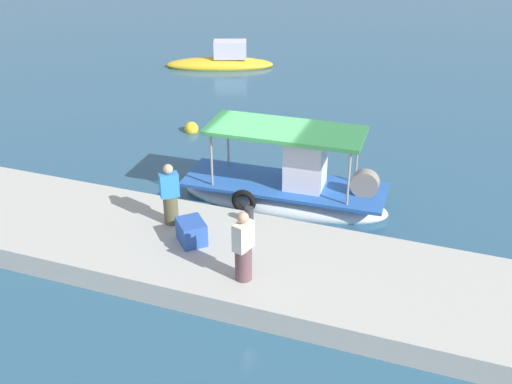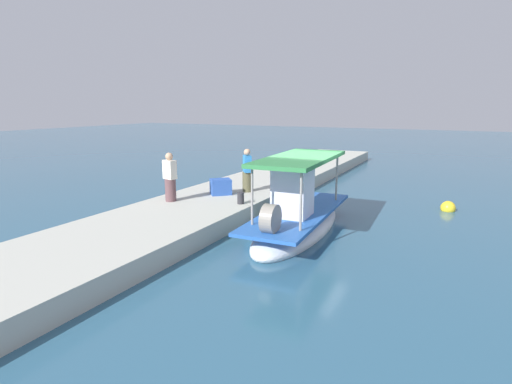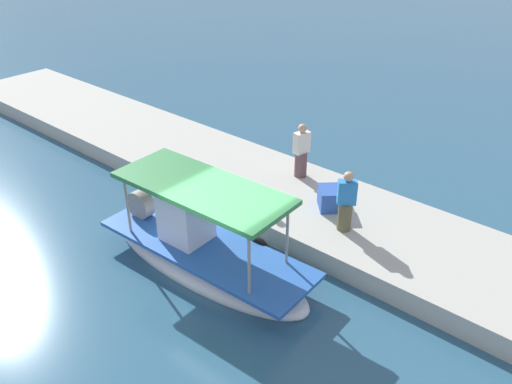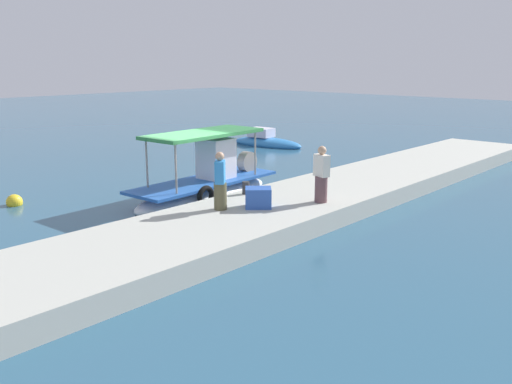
{
  "view_description": "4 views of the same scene",
  "coord_description": "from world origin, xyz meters",
  "px_view_note": "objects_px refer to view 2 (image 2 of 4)",
  "views": [
    {
      "loc": [
        5.48,
        -15.49,
        8.99
      ],
      "look_at": [
        0.37,
        -1.34,
        0.97
      ],
      "focal_mm": 42.97,
      "sensor_mm": 36.0,
      "label": 1
    },
    {
      "loc": [
        12.62,
        4.5,
        4.0
      ],
      "look_at": [
        0.04,
        -1.95,
        0.96
      ],
      "focal_mm": 28.52,
      "sensor_mm": 36.0,
      "label": 2
    },
    {
      "loc": [
        -7.33,
        7.44,
        8.52
      ],
      "look_at": [
        1.07,
        -2.34,
        1.13
      ],
      "focal_mm": 37.25,
      "sensor_mm": 36.0,
      "label": 3
    },
    {
      "loc": [
        -12.37,
        -14.42,
        4.88
      ],
      "look_at": [
        0.61,
        -2.69,
        0.71
      ],
      "focal_mm": 38.84,
      "sensor_mm": 36.0,
      "label": 4
    }
  ],
  "objects_px": {
    "fisherman_by_crate": "(170,179)",
    "marker_buoy": "(448,208)",
    "fisherman_near_bollard": "(247,172)",
    "main_fishing_boat": "(297,218)",
    "cargo_crate": "(221,187)",
    "mooring_bollard": "(241,198)"
  },
  "relations": [
    {
      "from": "fisherman_near_bollard",
      "to": "fisherman_by_crate",
      "type": "relative_size",
      "value": 0.98
    },
    {
      "from": "fisherman_near_bollard",
      "to": "fisherman_by_crate",
      "type": "distance_m",
      "value": 3.17
    },
    {
      "from": "fisherman_near_bollard",
      "to": "marker_buoy",
      "type": "relative_size",
      "value": 3.12
    },
    {
      "from": "main_fishing_boat",
      "to": "cargo_crate",
      "type": "relative_size",
      "value": 8.25
    },
    {
      "from": "cargo_crate",
      "to": "marker_buoy",
      "type": "distance_m",
      "value": 8.81
    },
    {
      "from": "fisherman_by_crate",
      "to": "marker_buoy",
      "type": "height_order",
      "value": "fisherman_by_crate"
    },
    {
      "from": "cargo_crate",
      "to": "main_fishing_boat",
      "type": "bearing_deg",
      "value": 69.94
    },
    {
      "from": "main_fishing_boat",
      "to": "mooring_bollard",
      "type": "xyz_separation_m",
      "value": [
        -0.36,
        -2.28,
        0.34
      ]
    },
    {
      "from": "main_fishing_boat",
      "to": "cargo_crate",
      "type": "distance_m",
      "value": 3.99
    },
    {
      "from": "fisherman_near_bollard",
      "to": "main_fishing_boat",
      "type": "bearing_deg",
      "value": 53.3
    },
    {
      "from": "cargo_crate",
      "to": "marker_buoy",
      "type": "xyz_separation_m",
      "value": [
        -3.78,
        7.92,
        -0.78
      ]
    },
    {
      "from": "fisherman_near_bollard",
      "to": "mooring_bollard",
      "type": "distance_m",
      "value": 2.14
    },
    {
      "from": "fisherman_near_bollard",
      "to": "marker_buoy",
      "type": "distance_m",
      "value": 7.89
    },
    {
      "from": "fisherman_by_crate",
      "to": "mooring_bollard",
      "type": "height_order",
      "value": "fisherman_by_crate"
    },
    {
      "from": "mooring_bollard",
      "to": "main_fishing_boat",
      "type": "bearing_deg",
      "value": 81.1
    },
    {
      "from": "mooring_bollard",
      "to": "marker_buoy",
      "type": "height_order",
      "value": "mooring_bollard"
    },
    {
      "from": "cargo_crate",
      "to": "mooring_bollard",
      "type": "bearing_deg",
      "value": 55.26
    },
    {
      "from": "fisherman_by_crate",
      "to": "cargo_crate",
      "type": "distance_m",
      "value": 2.1
    },
    {
      "from": "fisherman_near_bollard",
      "to": "cargo_crate",
      "type": "relative_size",
      "value": 2.24
    },
    {
      "from": "fisherman_by_crate",
      "to": "mooring_bollard",
      "type": "xyz_separation_m",
      "value": [
        -0.78,
        2.45,
        -0.59
      ]
    },
    {
      "from": "fisherman_near_bollard",
      "to": "fisherman_by_crate",
      "type": "height_order",
      "value": "fisherman_by_crate"
    },
    {
      "from": "fisherman_near_bollard",
      "to": "marker_buoy",
      "type": "height_order",
      "value": "fisherman_near_bollard"
    }
  ]
}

